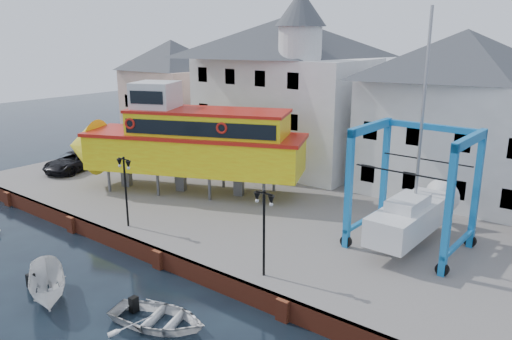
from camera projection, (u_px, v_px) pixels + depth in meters
The scene contains 13 objects.
ground at pixel (159, 268), 26.29m from camera, with size 140.00×140.00×0.00m, color black.
hardstanding at pixel (280, 204), 34.50m from camera, with size 44.00×22.00×1.00m, color slate.
quay_wall at pixel (160, 258), 26.23m from camera, with size 44.00×0.47×1.00m.
building_pink at pixel (173, 94), 49.00m from camera, with size 8.00×7.00×10.30m.
building_white_main at pixel (285, 90), 41.18m from camera, with size 14.00×8.30×14.00m.
building_white_right at pixel (459, 115), 33.60m from camera, with size 12.00×8.00×11.20m.
lamp_post_left at pixel (125, 174), 28.46m from camera, with size 1.12×0.32×4.20m.
lamp_post_right at pixel (264, 211), 22.52m from camera, with size 1.12×0.32×4.20m.
tour_boat at pixel (180, 141), 34.92m from camera, with size 17.88×10.87×7.69m.
travel_lift at pixel (416, 207), 26.45m from camera, with size 5.81×8.14×12.23m.
van at pixel (74, 161), 40.93m from camera, with size 2.51×5.44×1.51m, color black.
motorboat_a at pixel (50, 299), 23.25m from camera, with size 1.61×4.27×1.65m, color silver.
motorboat_b at pixel (159, 325), 21.16m from camera, with size 3.11×4.35×0.90m, color silver.
Camera 1 is at (18.78, -15.72, 11.99)m, focal length 35.00 mm.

